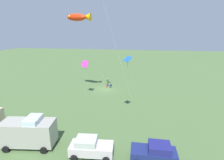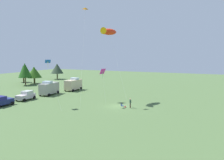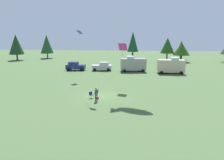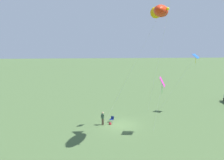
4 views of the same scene
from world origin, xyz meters
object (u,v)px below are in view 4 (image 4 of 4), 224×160
folding_chair (112,119)px  kite_diamond_rainbow (162,83)px  backpack_on_grass (110,124)px  person_kite_flyer (103,117)px  kite_large_fish (160,11)px  kite_diamond_blue (195,58)px

folding_chair → kite_diamond_rainbow: kite_diamond_rainbow is taller
backpack_on_grass → kite_diamond_rainbow: kite_diamond_rainbow is taller
person_kite_flyer → backpack_on_grass: bearing=140.6°
kite_large_fish → backpack_on_grass: bearing=-125.4°
kite_large_fish → kite_diamond_rainbow: (-0.96, 0.75, -8.01)m
person_kite_flyer → folding_chair: size_ratio=2.12×
kite_large_fish → kite_diamond_blue: 13.28m
person_kite_flyer → kite_diamond_blue: size_ratio=0.20×
person_kite_flyer → kite_diamond_rainbow: size_ratio=0.26×
kite_large_fish → kite_diamond_rainbow: kite_large_fish is taller
kite_large_fish → kite_diamond_blue: kite_large_fish is taller
folding_chair → kite_diamond_blue: kite_diamond_blue is taller
folding_chair → kite_large_fish: bearing=90.8°
person_kite_flyer → kite_large_fish: bearing=108.3°
kite_diamond_rainbow → backpack_on_grass: bearing=-114.8°
folding_chair → kite_large_fish: size_ratio=0.06×
kite_diamond_blue → person_kite_flyer: bearing=-68.3°
kite_diamond_blue → kite_large_fish: bearing=-39.5°
person_kite_flyer → kite_large_fish: kite_large_fish is taller
person_kite_flyer → kite_large_fish: (3.69, 6.19, 13.08)m
backpack_on_grass → kite_large_fish: kite_large_fish is taller
folding_chair → kite_large_fish: (4.57, 4.96, 13.61)m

